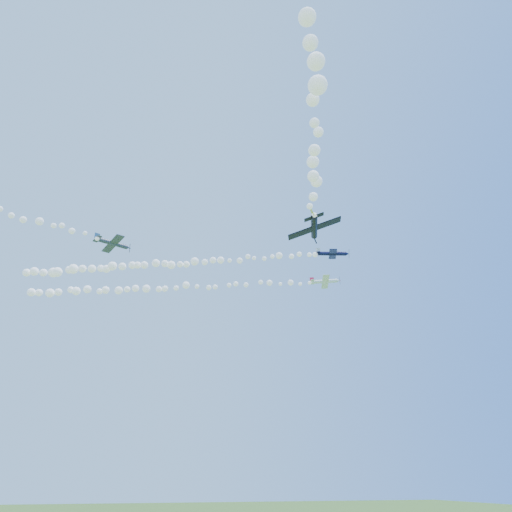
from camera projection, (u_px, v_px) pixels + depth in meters
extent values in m
cylinder|color=white|center=(324.00, 281.00, 104.13)|extent=(6.30, 2.82, 1.05)
cone|color=white|center=(338.00, 281.00, 103.93)|extent=(0.98, 1.04, 0.86)
cone|color=red|center=(340.00, 280.00, 103.90)|extent=(0.40, 0.38, 0.30)
cube|color=black|center=(340.00, 280.00, 103.91)|extent=(0.13, 0.22, 2.01)
cube|color=white|center=(325.00, 282.00, 104.05)|extent=(4.10, 7.88, 0.37)
cube|color=white|center=(312.00, 282.00, 104.32)|extent=(1.76, 2.88, 0.17)
cube|color=red|center=(312.00, 280.00, 104.61)|extent=(1.00, 0.46, 1.29)
sphere|color=black|center=(328.00, 280.00, 104.27)|extent=(0.98, 0.99, 0.80)
cylinder|color=#0D0E3C|center=(331.00, 254.00, 87.46)|extent=(5.40, 4.02, 1.28)
cone|color=#0D0E3C|center=(347.00, 254.00, 86.99)|extent=(1.07, 1.06, 0.85)
cone|color=silver|center=(350.00, 254.00, 86.92)|extent=(0.42, 0.40, 0.30)
cube|color=black|center=(349.00, 254.00, 86.94)|extent=(0.12, 0.56, 1.86)
cube|color=#0D0E3C|center=(333.00, 254.00, 87.39)|extent=(4.16, 7.15, 1.77)
cube|color=#0D0E3C|center=(318.00, 253.00, 87.86)|extent=(1.75, 2.64, 0.67)
cube|color=silver|center=(318.00, 251.00, 88.01)|extent=(0.91, 0.69, 1.24)
sphere|color=black|center=(336.00, 252.00, 87.43)|extent=(0.93, 1.06, 0.89)
cylinder|color=#393E53|center=(112.00, 243.00, 79.82)|extent=(5.78, 3.41, 1.08)
cone|color=#393E53|center=(128.00, 248.00, 81.67)|extent=(1.01, 1.04, 0.83)
cone|color=navy|center=(130.00, 248.00, 81.93)|extent=(0.40, 0.39, 0.29)
cube|color=black|center=(130.00, 248.00, 81.86)|extent=(0.20, 0.19, 1.90)
cube|color=#393E53|center=(113.00, 244.00, 79.90)|extent=(4.34, 7.37, 0.51)
cube|color=#393E53|center=(97.00, 239.00, 78.30)|extent=(1.82, 2.72, 0.22)
cube|color=navy|center=(97.00, 236.00, 78.51)|extent=(0.97, 0.49, 1.24)
sphere|color=black|center=(116.00, 242.00, 80.48)|extent=(0.98, 0.96, 0.78)
cylinder|color=black|center=(314.00, 227.00, 60.33)|extent=(1.39, 6.50, 1.52)
cone|color=black|center=(314.00, 237.00, 63.52)|extent=(0.94, 0.88, 0.94)
cone|color=#CBCF18|center=(314.00, 238.00, 63.96)|extent=(0.33, 0.37, 0.34)
cube|color=black|center=(314.00, 238.00, 63.84)|extent=(0.80, 0.16, 1.97)
cube|color=black|center=(314.00, 228.00, 60.52)|extent=(7.52, 4.53, 2.71)
cube|color=black|center=(314.00, 217.00, 57.70)|extent=(2.78, 1.91, 1.02)
cube|color=#CBCF18|center=(312.00, 213.00, 57.85)|extent=(0.87, 1.01, 1.34)
sphere|color=black|center=(313.00, 227.00, 61.32)|extent=(1.20, 1.03, 1.04)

